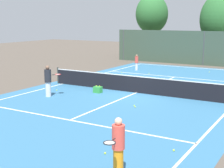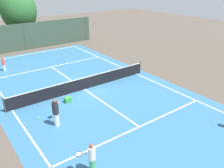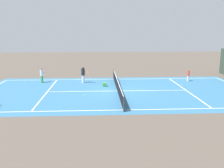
{
  "view_description": "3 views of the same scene",
  "coord_description": "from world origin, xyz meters",
  "px_view_note": "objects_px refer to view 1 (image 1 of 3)",
  "views": [
    {
      "loc": [
        8.59,
        -17.43,
        4.24
      ],
      "look_at": [
        -0.9,
        -1.31,
        0.65
      ],
      "focal_mm": 54.09,
      "sensor_mm": 36.0,
      "label": 1
    },
    {
      "loc": [
        -8.15,
        -14.76,
        7.95
      ],
      "look_at": [
        1.44,
        -1.74,
        0.71
      ],
      "focal_mm": 37.69,
      "sensor_mm": 36.0,
      "label": 2
    },
    {
      "loc": [
        22.03,
        -1.7,
        5.56
      ],
      "look_at": [
        0.34,
        -0.53,
        0.75
      ],
      "focal_mm": 39.68,
      "sensor_mm": 36.0,
      "label": 3
    }
  ],
  "objects_px": {
    "player_0": "(137,62)",
    "tennis_ball_4": "(135,107)",
    "player_1": "(48,81)",
    "tennis_ball_3": "(57,90)",
    "tennis_ball_5": "(134,106)",
    "player_2": "(118,146)",
    "tennis_ball_2": "(174,150)",
    "tennis_ball_7": "(149,73)",
    "ball_crate": "(98,90)",
    "tennis_ball_0": "(105,153)",
    "tennis_ball_8": "(122,72)",
    "tennis_ball_9": "(209,72)",
    "tennis_ball_6": "(110,86)"
  },
  "relations": [
    {
      "from": "player_0",
      "to": "tennis_ball_4",
      "type": "xyz_separation_m",
      "value": [
        5.44,
        -11.1,
        -0.65
      ]
    },
    {
      "from": "player_1",
      "to": "tennis_ball_3",
      "type": "xyz_separation_m",
      "value": [
        -0.61,
        1.43,
        -0.87
      ]
    },
    {
      "from": "player_1",
      "to": "tennis_ball_5",
      "type": "xyz_separation_m",
      "value": [
        5.1,
        0.5,
        -0.87
      ]
    },
    {
      "from": "player_2",
      "to": "tennis_ball_2",
      "type": "relative_size",
      "value": 25.13
    },
    {
      "from": "tennis_ball_3",
      "to": "tennis_ball_4",
      "type": "bearing_deg",
      "value": -10.96
    },
    {
      "from": "tennis_ball_3",
      "to": "tennis_ball_4",
      "type": "distance_m",
      "value": 5.98
    },
    {
      "from": "player_0",
      "to": "tennis_ball_5",
      "type": "distance_m",
      "value": 12.12
    },
    {
      "from": "player_0",
      "to": "tennis_ball_3",
      "type": "relative_size",
      "value": 20.26
    },
    {
      "from": "player_2",
      "to": "tennis_ball_7",
      "type": "distance_m",
      "value": 17.99
    },
    {
      "from": "ball_crate",
      "to": "tennis_ball_0",
      "type": "height_order",
      "value": "ball_crate"
    },
    {
      "from": "tennis_ball_4",
      "to": "tennis_ball_8",
      "type": "relative_size",
      "value": 1.0
    },
    {
      "from": "tennis_ball_2",
      "to": "tennis_ball_8",
      "type": "bearing_deg",
      "value": 124.83
    },
    {
      "from": "ball_crate",
      "to": "tennis_ball_9",
      "type": "height_order",
      "value": "ball_crate"
    },
    {
      "from": "tennis_ball_5",
      "to": "player_2",
      "type": "bearing_deg",
      "value": -66.54
    },
    {
      "from": "tennis_ball_0",
      "to": "ball_crate",
      "type": "bearing_deg",
      "value": 124.32
    },
    {
      "from": "tennis_ball_5",
      "to": "player_1",
      "type": "bearing_deg",
      "value": -174.39
    },
    {
      "from": "player_2",
      "to": "tennis_ball_3",
      "type": "distance_m",
      "value": 11.84
    },
    {
      "from": "tennis_ball_4",
      "to": "tennis_ball_7",
      "type": "bearing_deg",
      "value": 110.68
    },
    {
      "from": "tennis_ball_6",
      "to": "tennis_ball_9",
      "type": "xyz_separation_m",
      "value": [
        3.88,
        9.29,
        0.0
      ]
    },
    {
      "from": "tennis_ball_0",
      "to": "tennis_ball_6",
      "type": "bearing_deg",
      "value": 119.98
    },
    {
      "from": "ball_crate",
      "to": "tennis_ball_4",
      "type": "relative_size",
      "value": 7.03
    },
    {
      "from": "tennis_ball_5",
      "to": "tennis_ball_6",
      "type": "xyz_separation_m",
      "value": [
        -3.52,
        3.56,
        0.0
      ]
    },
    {
      "from": "player_0",
      "to": "tennis_ball_2",
      "type": "distance_m",
      "value": 17.92
    },
    {
      "from": "tennis_ball_0",
      "to": "tennis_ball_4",
      "type": "height_order",
      "value": "same"
    },
    {
      "from": "tennis_ball_0",
      "to": "tennis_ball_4",
      "type": "xyz_separation_m",
      "value": [
        -1.79,
        5.7,
        0.0
      ]
    },
    {
      "from": "tennis_ball_9",
      "to": "tennis_ball_2",
      "type": "bearing_deg",
      "value": -78.96
    },
    {
      "from": "tennis_ball_6",
      "to": "player_0",
      "type": "bearing_deg",
      "value": 103.52
    },
    {
      "from": "tennis_ball_3",
      "to": "tennis_ball_8",
      "type": "height_order",
      "value": "same"
    },
    {
      "from": "tennis_ball_3",
      "to": "tennis_ball_9",
      "type": "xyz_separation_m",
      "value": [
        6.07,
        11.93,
        0.0
      ]
    },
    {
      "from": "player_1",
      "to": "player_0",
      "type": "bearing_deg",
      "value": 90.9
    },
    {
      "from": "tennis_ball_3",
      "to": "tennis_ball_7",
      "type": "height_order",
      "value": "same"
    },
    {
      "from": "tennis_ball_0",
      "to": "tennis_ball_3",
      "type": "relative_size",
      "value": 1.0
    },
    {
      "from": "tennis_ball_5",
      "to": "tennis_ball_8",
      "type": "distance_m",
      "value": 10.66
    },
    {
      "from": "player_1",
      "to": "tennis_ball_6",
      "type": "bearing_deg",
      "value": 68.71
    },
    {
      "from": "tennis_ball_4",
      "to": "tennis_ball_8",
      "type": "distance_m",
      "value": 10.92
    },
    {
      "from": "tennis_ball_5",
      "to": "tennis_ball_0",
      "type": "bearing_deg",
      "value": -71.78
    },
    {
      "from": "tennis_ball_3",
      "to": "tennis_ball_9",
      "type": "height_order",
      "value": "same"
    },
    {
      "from": "tennis_ball_2",
      "to": "tennis_ball_7",
      "type": "relative_size",
      "value": 1.0
    },
    {
      "from": "player_0",
      "to": "player_2",
      "type": "height_order",
      "value": "player_2"
    },
    {
      "from": "tennis_ball_9",
      "to": "tennis_ball_3",
      "type": "bearing_deg",
      "value": -116.98
    },
    {
      "from": "tennis_ball_6",
      "to": "tennis_ball_9",
      "type": "height_order",
      "value": "same"
    },
    {
      "from": "tennis_ball_6",
      "to": "tennis_ball_8",
      "type": "height_order",
      "value": "same"
    },
    {
      "from": "tennis_ball_4",
      "to": "tennis_ball_7",
      "type": "height_order",
      "value": "same"
    },
    {
      "from": "ball_crate",
      "to": "tennis_ball_6",
      "type": "xyz_separation_m",
      "value": [
        -0.25,
        1.83,
        -0.15
      ]
    },
    {
      "from": "tennis_ball_5",
      "to": "tennis_ball_7",
      "type": "bearing_deg",
      "value": 110.28
    },
    {
      "from": "tennis_ball_0",
      "to": "tennis_ball_8",
      "type": "height_order",
      "value": "same"
    },
    {
      "from": "tennis_ball_2",
      "to": "tennis_ball_6",
      "type": "distance_m",
      "value": 10.91
    },
    {
      "from": "tennis_ball_8",
      "to": "tennis_ball_5",
      "type": "bearing_deg",
      "value": -57.73
    },
    {
      "from": "tennis_ball_0",
      "to": "tennis_ball_2",
      "type": "xyz_separation_m",
      "value": [
        1.81,
        1.35,
        0.0
      ]
    },
    {
      "from": "tennis_ball_9",
      "to": "player_2",
      "type": "bearing_deg",
      "value": -82.3
    }
  ]
}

